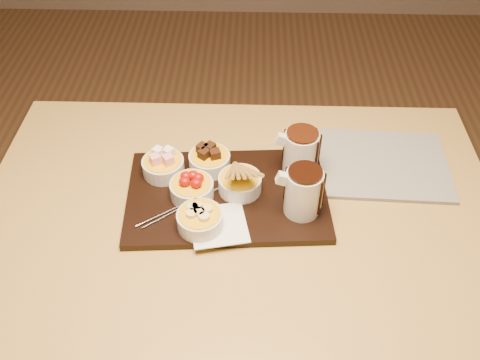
{
  "coord_description": "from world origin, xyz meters",
  "views": [
    {
      "loc": [
        0.03,
        -0.84,
        1.64
      ],
      "look_at": [
        0.0,
        0.03,
        0.81
      ],
      "focal_mm": 40.0,
      "sensor_mm": 36.0,
      "label": 1
    }
  ],
  "objects_px": {
    "bowl_strawberries": "(192,189)",
    "pitcher_milk_chocolate": "(301,153)",
    "pitcher_dark_chocolate": "(303,192)",
    "newspaper": "(383,164)",
    "serving_board": "(227,196)",
    "dining_table": "(239,235)"
  },
  "relations": [
    {
      "from": "pitcher_dark_chocolate",
      "to": "newspaper",
      "type": "xyz_separation_m",
      "value": [
        0.21,
        0.17,
        -0.07
      ]
    },
    {
      "from": "pitcher_dark_chocolate",
      "to": "newspaper",
      "type": "relative_size",
      "value": 0.35
    },
    {
      "from": "pitcher_dark_chocolate",
      "to": "pitcher_milk_chocolate",
      "type": "bearing_deg",
      "value": 85.6
    },
    {
      "from": "serving_board",
      "to": "pitcher_dark_chocolate",
      "type": "xyz_separation_m",
      "value": [
        0.17,
        -0.05,
        0.06
      ]
    },
    {
      "from": "dining_table",
      "to": "pitcher_dark_chocolate",
      "type": "relative_size",
      "value": 10.83
    },
    {
      "from": "dining_table",
      "to": "serving_board",
      "type": "bearing_deg",
      "value": 136.23
    },
    {
      "from": "bowl_strawberries",
      "to": "pitcher_milk_chocolate",
      "type": "relative_size",
      "value": 0.9
    },
    {
      "from": "dining_table",
      "to": "pitcher_milk_chocolate",
      "type": "xyz_separation_m",
      "value": [
        0.14,
        0.11,
        0.17
      ]
    },
    {
      "from": "newspaper",
      "to": "bowl_strawberries",
      "type": "bearing_deg",
      "value": -161.27
    },
    {
      "from": "bowl_strawberries",
      "to": "pitcher_milk_chocolate",
      "type": "height_order",
      "value": "pitcher_milk_chocolate"
    },
    {
      "from": "bowl_strawberries",
      "to": "newspaper",
      "type": "xyz_separation_m",
      "value": [
        0.46,
        0.14,
        -0.03
      ]
    },
    {
      "from": "bowl_strawberries",
      "to": "pitcher_dark_chocolate",
      "type": "distance_m",
      "value": 0.25
    },
    {
      "from": "dining_table",
      "to": "pitcher_milk_chocolate",
      "type": "relative_size",
      "value": 10.83
    },
    {
      "from": "serving_board",
      "to": "bowl_strawberries",
      "type": "xyz_separation_m",
      "value": [
        -0.08,
        -0.01,
        0.03
      ]
    },
    {
      "from": "dining_table",
      "to": "pitcher_milk_chocolate",
      "type": "distance_m",
      "value": 0.25
    },
    {
      "from": "bowl_strawberries",
      "to": "pitcher_milk_chocolate",
      "type": "xyz_separation_m",
      "value": [
        0.25,
        0.09,
        0.04
      ]
    },
    {
      "from": "newspaper",
      "to": "dining_table",
      "type": "bearing_deg",
      "value": -154.39
    },
    {
      "from": "serving_board",
      "to": "pitcher_milk_chocolate",
      "type": "height_order",
      "value": "pitcher_milk_chocolate"
    },
    {
      "from": "serving_board",
      "to": "newspaper",
      "type": "relative_size",
      "value": 1.45
    },
    {
      "from": "pitcher_dark_chocolate",
      "to": "newspaper",
      "type": "bearing_deg",
      "value": 35.52
    },
    {
      "from": "serving_board",
      "to": "pitcher_dark_chocolate",
      "type": "distance_m",
      "value": 0.19
    },
    {
      "from": "dining_table",
      "to": "newspaper",
      "type": "distance_m",
      "value": 0.4
    }
  ]
}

